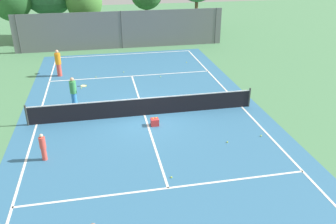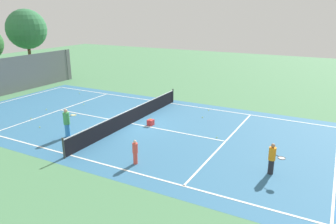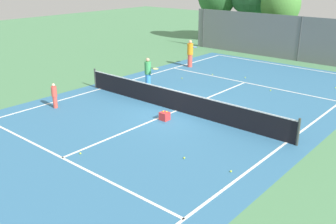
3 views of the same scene
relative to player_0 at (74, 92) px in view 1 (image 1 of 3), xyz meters
name	(u,v)px [view 1 (image 1 of 3)]	position (x,y,z in m)	size (l,w,h in m)	color
ground_plane	(145,115)	(3.66, -1.96, -0.88)	(80.00, 80.00, 0.00)	#4C8456
court_surface	(145,115)	(3.66, -1.96, -0.88)	(13.00, 25.00, 0.01)	teal
tennis_net	(144,107)	(3.66, -1.96, -0.37)	(11.90, 0.10, 1.10)	#333833
perimeter_fence	(122,30)	(3.66, 12.04, 0.72)	(18.00, 0.12, 3.20)	slate
tree_0	(84,1)	(0.64, 14.89, 2.83)	(3.21, 2.79, 5.65)	brown
player_0	(74,92)	(0.00, 0.00, 0.00)	(0.93, 0.36, 1.70)	#388CD8
player_1	(43,147)	(-1.05, -5.42, -0.25)	(0.26, 0.26, 1.23)	#E54C3F
player_3	(58,63)	(-1.23, 5.49, 0.07)	(0.42, 0.97, 1.84)	#E54C3F
ball_crate	(155,122)	(4.01, -3.21, -0.70)	(0.39, 0.36, 0.43)	red
tennis_ball_0	(96,77)	(1.22, 4.65, -0.84)	(0.07, 0.07, 0.07)	#CCE533
tennis_ball_1	(187,62)	(8.16, 6.71, -0.84)	(0.07, 0.07, 0.07)	#CCE533
tennis_ball_2	(124,72)	(3.17, 5.35, -0.84)	(0.07, 0.07, 0.07)	#CCE533
tennis_ball_3	(171,177)	(3.91, -7.75, -0.84)	(0.07, 0.07, 0.07)	#CCE533
tennis_ball_4	(81,88)	(0.29, 2.72, -0.84)	(0.07, 0.07, 0.07)	#CCE533
tennis_ball_5	(261,136)	(8.76, -5.35, -0.84)	(0.07, 0.07, 0.07)	#CCE533
tennis_ball_6	(160,76)	(5.58, 3.89, -0.84)	(0.07, 0.07, 0.07)	#CCE533
tennis_ball_7	(197,100)	(6.92, -0.65, -0.84)	(0.07, 0.07, 0.07)	#CCE533
tennis_ball_8	(227,142)	(6.99, -5.59, -0.84)	(0.07, 0.07, 0.07)	#CCE533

